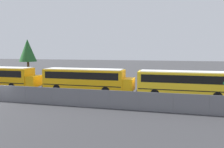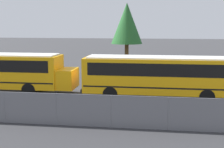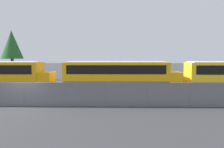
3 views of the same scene
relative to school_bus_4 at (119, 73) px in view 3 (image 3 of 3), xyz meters
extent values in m
plane|color=#38383A|center=(-7.01, -7.18, -1.88)|extent=(200.00, 200.00, 0.00)
cube|color=#9EA0A5|center=(-7.01, -7.18, -1.00)|extent=(114.23, 0.03, 1.76)
cube|color=slate|center=(-7.01, -7.19, -1.00)|extent=(114.23, 0.01, 1.76)
cylinder|color=slate|center=(-7.01, -7.18, -0.12)|extent=(114.23, 0.05, 0.05)
cylinder|color=slate|center=(-7.01, -7.18, -1.00)|extent=(0.07, 0.07, 1.76)
cylinder|color=slate|center=(-4.00, -7.18, -1.00)|extent=(0.07, 0.07, 1.76)
cylinder|color=slate|center=(-0.99, -7.18, -1.00)|extent=(0.07, 0.07, 1.76)
cylinder|color=slate|center=(2.01, -7.18, -1.00)|extent=(0.07, 0.07, 1.76)
cylinder|color=slate|center=(5.02, -7.18, -1.00)|extent=(0.07, 0.07, 1.76)
cube|color=orange|center=(-7.49, -0.39, -0.60)|extent=(1.30, 2.36, 1.50)
cylinder|color=black|center=(-10.19, 0.77, -1.35)|extent=(1.07, 0.28, 1.07)
cylinder|color=black|center=(-10.19, -1.55, -1.35)|extent=(1.07, 0.28, 1.07)
cube|color=#EDA80F|center=(-0.26, 0.00, -0.10)|extent=(10.80, 2.56, 2.50)
cube|color=black|center=(-0.26, 0.00, 0.45)|extent=(9.93, 2.60, 0.90)
cube|color=black|center=(-0.26, 0.00, -0.80)|extent=(10.58, 2.59, 0.10)
cube|color=#EDA80F|center=(5.78, 0.00, -0.60)|extent=(1.30, 2.36, 1.50)
cube|color=black|center=(-5.71, 0.00, -1.20)|extent=(0.12, 2.56, 0.24)
cube|color=silver|center=(-0.26, 0.00, 1.20)|extent=(10.26, 2.31, 0.10)
cylinder|color=black|center=(3.08, 1.16, -1.35)|extent=(1.07, 0.28, 1.07)
cylinder|color=black|center=(3.08, -1.16, -1.35)|extent=(1.07, 0.28, 1.07)
cylinder|color=black|center=(-3.61, 1.16, -1.35)|extent=(1.07, 0.28, 1.07)
cylinder|color=black|center=(-3.61, -1.16, -1.35)|extent=(1.07, 0.28, 1.07)
cube|color=black|center=(7.01, -0.39, -1.20)|extent=(0.12, 2.56, 0.24)
cylinder|color=black|center=(9.11, 0.77, -1.35)|extent=(1.07, 0.28, 1.07)
cylinder|color=black|center=(9.11, -1.55, -1.35)|extent=(1.07, 0.28, 1.07)
cylinder|color=#51381E|center=(-16.98, 11.83, -0.24)|extent=(0.44, 0.44, 3.28)
cone|color=#235B28|center=(-16.98, 11.83, 3.65)|extent=(3.47, 3.47, 4.51)
camera|label=1|loc=(10.39, -26.89, 3.69)|focal=35.00mm
camera|label=2|loc=(-13.74, -23.05, 3.63)|focal=50.00mm
camera|label=3|loc=(-0.20, -22.85, 1.80)|focal=35.00mm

